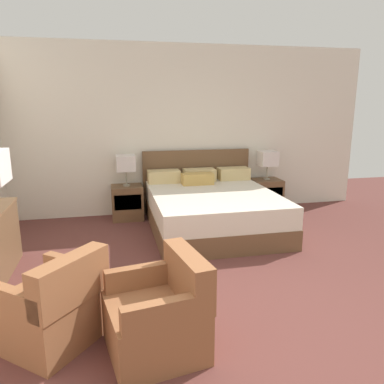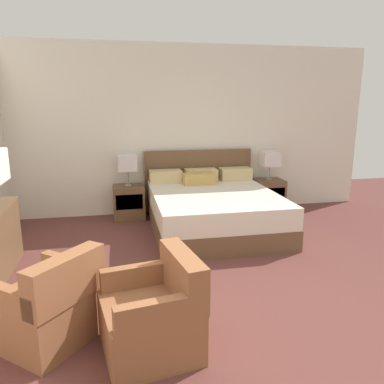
# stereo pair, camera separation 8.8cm
# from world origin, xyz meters

# --- Properties ---
(ground_plane) EXTENTS (11.52, 11.52, 0.00)m
(ground_plane) POSITION_xyz_m (0.00, 0.00, 0.00)
(ground_plane) COLOR brown
(wall_back) EXTENTS (6.70, 0.06, 2.80)m
(wall_back) POSITION_xyz_m (0.00, 3.87, 1.40)
(wall_back) COLOR silver
(wall_back) RESTS_ON ground
(bed) EXTENTS (1.86, 2.14, 1.08)m
(bed) POSITION_xyz_m (0.33, 2.79, 0.32)
(bed) COLOR brown
(bed) RESTS_ON ground
(nightstand_left) EXTENTS (0.50, 0.43, 0.55)m
(nightstand_left) POSITION_xyz_m (-0.88, 3.56, 0.28)
(nightstand_left) COLOR brown
(nightstand_left) RESTS_ON ground
(nightstand_right) EXTENTS (0.50, 0.43, 0.55)m
(nightstand_right) POSITION_xyz_m (1.54, 3.56, 0.28)
(nightstand_right) COLOR brown
(nightstand_right) RESTS_ON ground
(table_lamp_left) EXTENTS (0.30, 0.30, 0.50)m
(table_lamp_left) POSITION_xyz_m (-0.88, 3.56, 0.92)
(table_lamp_left) COLOR gray
(table_lamp_left) RESTS_ON nightstand_left
(table_lamp_right) EXTENTS (0.30, 0.30, 0.50)m
(table_lamp_right) POSITION_xyz_m (1.54, 3.56, 0.92)
(table_lamp_right) COLOR gray
(table_lamp_right) RESTS_ON nightstand_right
(armchair_by_window) EXTENTS (0.97, 0.96, 0.76)m
(armchair_by_window) POSITION_xyz_m (-1.62, 0.39, 0.28)
(armchair_by_window) COLOR #935B38
(armchair_by_window) RESTS_ON ground
(armchair_companion) EXTENTS (0.80, 0.79, 0.76)m
(armchair_companion) POSITION_xyz_m (-0.81, 0.11, 0.28)
(armchair_companion) COLOR #935B38
(armchair_companion) RESTS_ON ground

